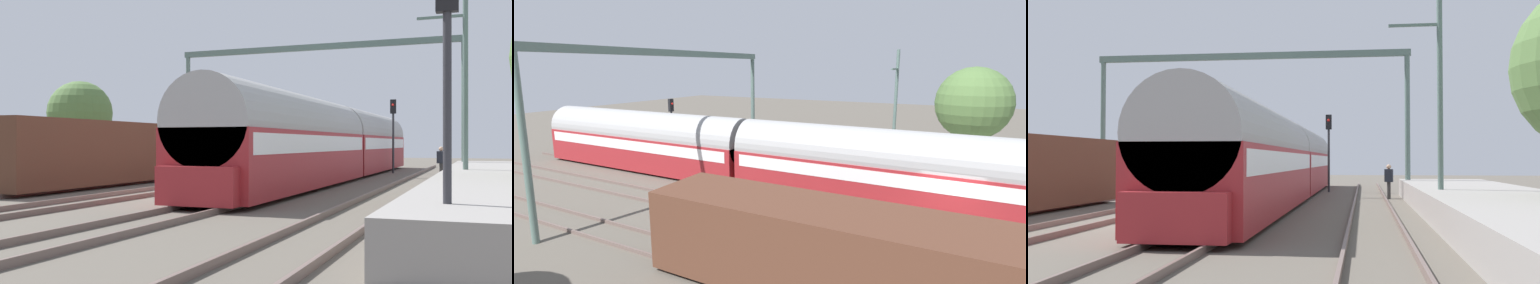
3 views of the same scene
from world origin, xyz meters
TOP-DOWN VIEW (x-y plane):
  - ground at (0.00, 0.00)m, footprint 120.00×120.00m
  - track_far_west at (-6.51, 0.00)m, footprint 1.52×60.00m
  - track_west at (-2.17, 0.00)m, footprint 1.51×60.00m
  - track_east at (2.17, 0.00)m, footprint 1.51×60.00m
  - track_far_east at (6.51, 0.00)m, footprint 1.52×60.00m
  - platform at (10.33, 2.00)m, footprint 4.40×28.00m
  - passenger_train at (2.17, 11.13)m, footprint 2.93×32.85m
  - freight_car at (-6.51, 2.19)m, footprint 2.80×13.00m
  - person_crossing at (7.44, 12.49)m, footprint 0.44×0.33m
  - railway_signal_near at (9.05, -9.67)m, footprint 0.36×0.30m
  - railway_signal_far at (4.09, 18.54)m, footprint 0.36×0.30m
  - catenary_gantry at (0.00, 14.43)m, footprint 17.42×0.28m
  - catenary_pole_east_mid at (8.86, 4.02)m, footprint 1.90×0.20m
  - tree_west_background at (-15.35, 12.20)m, footprint 4.23×4.23m

SIDE VIEW (x-z plane):
  - ground at x=0.00m, z-range 0.00..0.00m
  - track_far_west at x=-6.51m, z-range 0.00..0.16m
  - track_west at x=-2.17m, z-range 0.00..0.16m
  - track_east at x=2.17m, z-range 0.00..0.16m
  - track_far_east at x=6.51m, z-range 0.00..0.16m
  - platform at x=10.33m, z-range 0.00..0.90m
  - person_crossing at x=7.44m, z-range 0.16..1.89m
  - freight_car at x=-6.51m, z-range 0.12..2.82m
  - passenger_train at x=2.17m, z-range 0.06..3.88m
  - railway_signal_far at x=4.09m, z-range 0.68..5.40m
  - railway_signal_near at x=9.05m, z-range 0.70..5.68m
  - tree_west_background at x=-15.35m, z-range 0.88..6.89m
  - catenary_pole_east_mid at x=8.86m, z-range 0.15..8.15m
  - catenary_gantry at x=0.00m, z-range 2.03..9.89m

